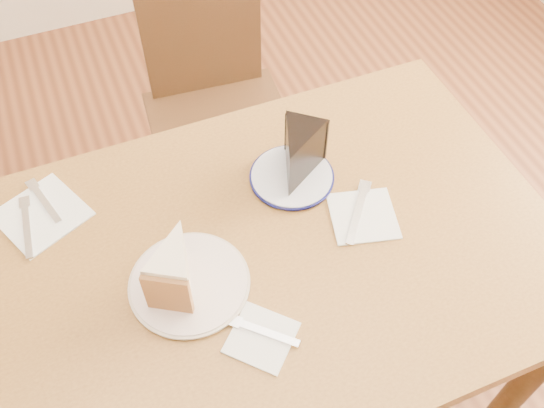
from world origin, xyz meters
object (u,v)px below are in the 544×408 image
(plate_cream, at_px, (189,283))
(chair_far, at_px, (217,112))
(carrot_cake, at_px, (176,265))
(table, at_px, (265,277))
(chocolate_cake, at_px, (298,158))
(plate_navy, at_px, (292,177))

(plate_cream, bearing_deg, chair_far, 68.52)
(plate_cream, height_order, carrot_cake, carrot_cake)
(table, xyz_separation_m, chocolate_cake, (0.14, 0.15, 0.16))
(chocolate_cake, bearing_deg, plate_navy, 26.89)
(chair_far, xyz_separation_m, plate_navy, (0.01, -0.55, 0.29))
(table, height_order, chocolate_cake, chocolate_cake)
(table, distance_m, chocolate_cake, 0.26)
(carrot_cake, bearing_deg, table, 32.61)
(chair_far, bearing_deg, carrot_cake, 72.19)
(chair_far, bearing_deg, plate_cream, 73.56)
(chair_far, distance_m, chocolate_cake, 0.65)
(plate_navy, distance_m, carrot_cake, 0.35)
(chair_far, relative_size, plate_navy, 4.77)
(chocolate_cake, bearing_deg, table, 87.44)
(plate_cream, distance_m, chocolate_cake, 0.35)
(table, distance_m, chair_far, 0.73)
(plate_navy, xyz_separation_m, chocolate_cake, (0.01, -0.00, 0.06))
(chocolate_cake, bearing_deg, chair_far, -48.72)
(plate_navy, distance_m, chocolate_cake, 0.06)
(table, height_order, chair_far, chair_far)
(plate_navy, bearing_deg, chair_far, 90.55)
(chair_far, bearing_deg, chocolate_cake, 96.72)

